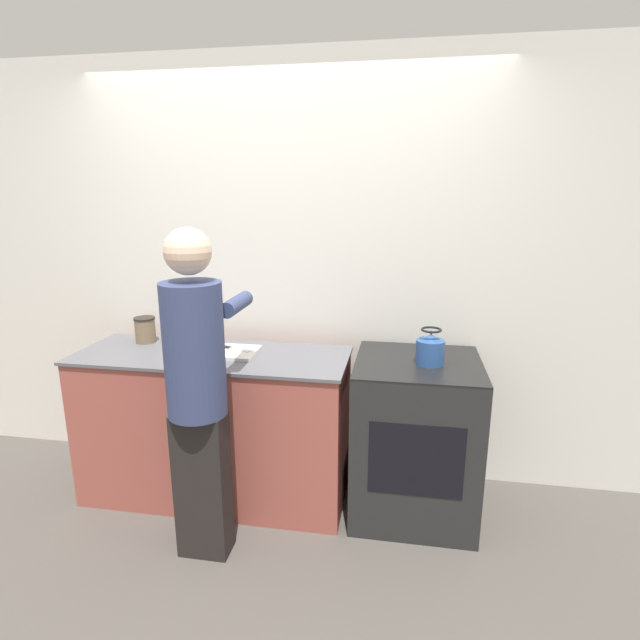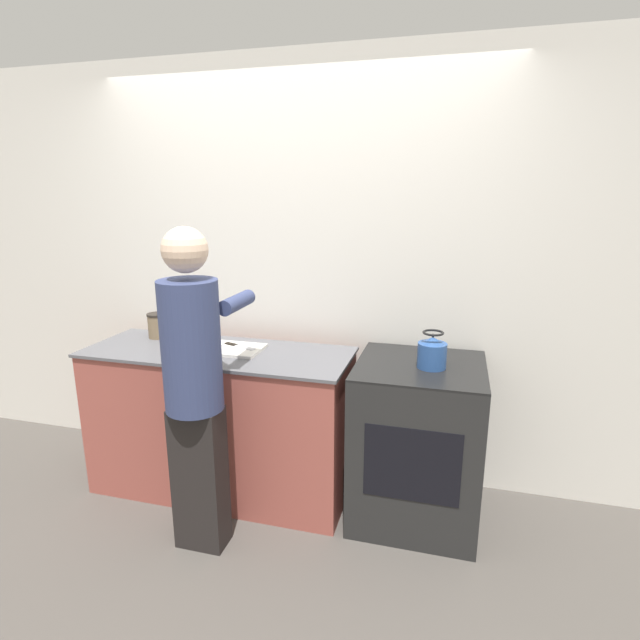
% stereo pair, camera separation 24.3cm
% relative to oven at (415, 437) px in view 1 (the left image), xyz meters
% --- Properties ---
extents(ground_plane, '(12.00, 12.00, 0.00)m').
position_rel_oven_xyz_m(ground_plane, '(-0.80, -0.33, -0.45)').
color(ground_plane, '#4C4742').
extents(wall_back, '(8.00, 0.05, 2.60)m').
position_rel_oven_xyz_m(wall_back, '(-0.80, 0.40, 0.85)').
color(wall_back, silver).
rests_on(wall_back, ground_plane).
extents(counter, '(1.57, 0.59, 0.90)m').
position_rel_oven_xyz_m(counter, '(-1.17, -0.05, -0.00)').
color(counter, '#9E4C42').
rests_on(counter, ground_plane).
extents(oven, '(0.68, 0.66, 0.91)m').
position_rel_oven_xyz_m(oven, '(0.00, 0.00, 0.00)').
color(oven, black).
rests_on(oven, ground_plane).
extents(person, '(0.32, 0.56, 1.65)m').
position_rel_oven_xyz_m(person, '(-1.05, -0.54, 0.46)').
color(person, black).
rests_on(person, ground_plane).
extents(cutting_board, '(0.34, 0.26, 0.02)m').
position_rel_oven_xyz_m(cutting_board, '(-1.08, -0.02, 0.46)').
color(cutting_board, silver).
rests_on(cutting_board, counter).
extents(knife, '(0.22, 0.11, 0.01)m').
position_rel_oven_xyz_m(knife, '(-1.06, 0.01, 0.47)').
color(knife, silver).
rests_on(knife, cutting_board).
extents(kettle, '(0.15, 0.15, 0.20)m').
position_rel_oven_xyz_m(kettle, '(0.06, -0.03, 0.54)').
color(kettle, '#284C8C').
rests_on(kettle, oven).
extents(bowl_prep, '(0.13, 0.13, 0.05)m').
position_rel_oven_xyz_m(bowl_prep, '(-1.38, 0.04, 0.47)').
color(bowl_prep, '#426684').
rests_on(bowl_prep, counter).
extents(canister_jar, '(0.13, 0.13, 0.16)m').
position_rel_oven_xyz_m(canister_jar, '(-1.66, 0.10, 0.53)').
color(canister_jar, '#756047').
rests_on(canister_jar, counter).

